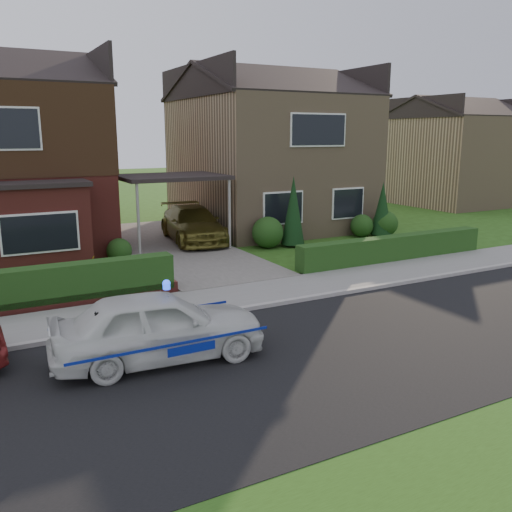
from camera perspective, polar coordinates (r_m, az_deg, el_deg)
ground at (r=11.42m, az=10.48°, el=-9.28°), size 120.00×120.00×0.00m
road at (r=11.42m, az=10.48°, el=-9.28°), size 60.00×6.00×0.02m
kerb at (r=13.76m, az=2.56°, el=-4.97°), size 60.00×0.16×0.12m
sidewalk at (r=14.63m, az=0.46°, el=-3.91°), size 60.00×2.00×0.10m
driveway at (r=20.78m, az=-8.67°, el=0.96°), size 3.80×12.00×0.12m
house_right at (r=25.50m, az=1.31°, el=11.41°), size 7.50×8.06×7.25m
carport_link at (r=20.37m, az=-8.87°, el=8.10°), size 3.80×3.00×2.77m
dwarf_wall at (r=14.14m, az=-23.27°, el=-5.03°), size 7.70×0.25×0.36m
hedge_left at (r=14.33m, az=-23.26°, el=-5.55°), size 7.50×0.55×0.90m
hedge_right at (r=18.93m, az=14.20°, el=-0.62°), size 7.50×0.55×0.80m
shrub_left_mid at (r=18.08m, az=-18.91°, el=0.60°), size 1.32×1.32×1.32m
shrub_left_near at (r=18.72m, az=-14.19°, el=0.55°), size 0.84×0.84×0.84m
shrub_right_near at (r=20.54m, az=1.24°, el=2.50°), size 1.20×1.20×1.20m
shrub_right_mid at (r=23.21m, az=11.08°, el=3.15°), size 0.96×0.96×0.96m
shrub_right_far at (r=23.61m, az=13.44°, el=3.35°), size 1.08×1.08×1.08m
conifer_a at (r=20.76m, az=3.93°, el=4.54°), size 0.90×0.90×2.60m
conifer_b at (r=23.40m, az=13.14°, el=4.67°), size 0.90×0.90×2.20m
neighbour_right at (r=36.09m, az=19.95°, el=9.35°), size 6.50×7.00×5.20m
police_car at (r=10.48m, az=-10.22°, el=-7.32°), size 3.67×4.12×1.53m
driveway_car at (r=21.46m, az=-6.68°, el=3.38°), size 2.47×4.85×1.35m
potted_plant_b at (r=16.79m, az=-17.07°, el=-1.25°), size 0.49×0.48×0.70m
potted_plant_c at (r=15.31m, az=-11.24°, el=-1.98°), size 0.53×0.53×0.84m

